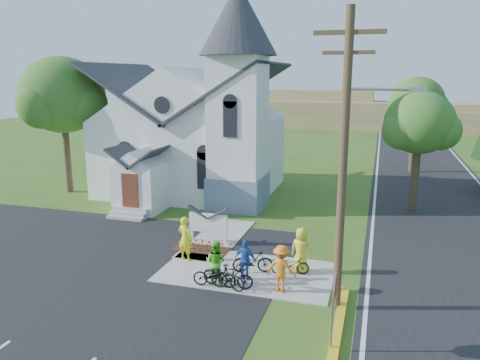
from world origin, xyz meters
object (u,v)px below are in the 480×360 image
(cyclist_1, at_px, (216,262))
(cyclist_2, at_px, (246,260))
(cyclist_0, at_px, (185,238))
(bike_0, at_px, (215,276))
(bike_2, at_px, (224,276))
(utility_pole, at_px, (346,155))
(cyclist_4, at_px, (301,250))
(church_sign, at_px, (208,223))
(bike_3, at_px, (253,261))
(bike_4, at_px, (290,265))
(stop_sign, at_px, (334,296))
(cyclist_3, at_px, (281,268))
(bike_1, at_px, (232,277))

(cyclist_1, xyz_separation_m, cyclist_2, (1.00, 0.68, -0.05))
(cyclist_0, height_order, bike_0, cyclist_0)
(cyclist_2, height_order, bike_2, cyclist_2)
(utility_pole, height_order, cyclist_4, utility_pole)
(church_sign, distance_m, bike_3, 4.05)
(bike_4, bearing_deg, cyclist_0, 74.19)
(church_sign, xyz_separation_m, bike_4, (4.45, -2.45, -0.57))
(cyclist_1, xyz_separation_m, bike_4, (2.60, 1.66, -0.46))
(cyclist_0, distance_m, bike_4, 4.68)
(cyclist_1, height_order, bike_3, cyclist_1)
(utility_pole, bearing_deg, cyclist_0, 160.31)
(stop_sign, bearing_deg, bike_3, 128.26)
(cyclist_1, xyz_separation_m, bike_2, (0.42, -0.29, -0.37))
(cyclist_1, bearing_deg, bike_2, 153.09)
(stop_sign, bearing_deg, bike_2, 145.48)
(church_sign, bearing_deg, cyclist_3, -42.27)
(cyclist_0, relative_size, cyclist_1, 1.14)
(bike_0, xyz_separation_m, cyclist_3, (2.49, 0.40, 0.45))
(cyclist_2, height_order, cyclist_3, cyclist_3)
(cyclist_4, bearing_deg, church_sign, -10.42)
(cyclist_2, xyz_separation_m, bike_4, (1.59, 0.99, -0.41))
(utility_pole, height_order, cyclist_2, utility_pole)
(bike_1, distance_m, bike_4, 2.67)
(stop_sign, relative_size, cyclist_0, 1.26)
(bike_0, relative_size, cyclist_3, 0.95)
(stop_sign, height_order, cyclist_1, stop_sign)
(cyclist_0, relative_size, bike_3, 1.18)
(utility_pole, bearing_deg, bike_3, 151.40)
(bike_3, height_order, bike_4, bike_3)
(cyclist_1, relative_size, cyclist_4, 0.91)
(cyclist_3, bearing_deg, cyclist_0, -10.08)
(bike_2, height_order, cyclist_3, cyclist_3)
(cyclist_0, xyz_separation_m, bike_1, (2.80, -2.10, -0.50))
(stop_sign, bearing_deg, cyclist_3, 123.31)
(cyclist_0, bearing_deg, cyclist_3, 174.72)
(cyclist_0, relative_size, bike_1, 1.23)
(church_sign, xyz_separation_m, cyclist_1, (1.85, -4.11, -0.12))
(cyclist_0, bearing_deg, bike_3, -172.87)
(cyclist_3, bearing_deg, bike_2, 21.06)
(cyclist_0, bearing_deg, bike_0, 150.03)
(church_sign, distance_m, stop_sign, 9.97)
(cyclist_4, bearing_deg, bike_3, 32.05)
(bike_4, bearing_deg, cyclist_4, -59.34)
(bike_3, bearing_deg, cyclist_2, 153.12)
(bike_0, relative_size, bike_1, 1.06)
(stop_sign, height_order, cyclist_4, stop_sign)
(cyclist_1, bearing_deg, utility_pole, -179.61)
(church_sign, bearing_deg, cyclist_1, -65.76)
(bike_3, bearing_deg, stop_sign, -160.73)
(cyclist_1, bearing_deg, bike_1, 167.99)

